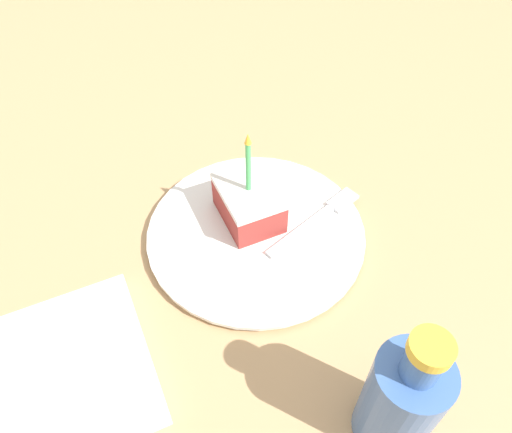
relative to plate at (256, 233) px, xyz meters
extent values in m
cube|color=tan|center=(0.03, 0.03, -0.03)|extent=(2.40, 2.40, 0.04)
cylinder|color=white|center=(0.00, 0.00, 0.00)|extent=(0.28, 0.28, 0.01)
cylinder|color=white|center=(0.00, 0.00, 0.00)|extent=(0.29, 0.29, 0.01)
cube|color=#99332D|center=(0.00, -0.03, 0.03)|extent=(0.07, 0.09, 0.05)
cube|color=silver|center=(0.00, -0.03, 0.06)|extent=(0.07, 0.09, 0.01)
cylinder|color=#4CBF66|center=(0.00, -0.03, 0.10)|extent=(0.01, 0.01, 0.08)
cone|color=yellow|center=(0.00, -0.03, 0.15)|extent=(0.01, 0.01, 0.01)
cube|color=silver|center=(-0.05, 0.03, 0.01)|extent=(0.12, 0.05, 0.00)
cube|color=silver|center=(-0.13, 0.00, 0.01)|extent=(0.05, 0.04, 0.00)
cylinder|color=#3F66A5|center=(-0.02, 0.29, 0.06)|extent=(0.07, 0.07, 0.13)
cylinder|color=#3F66A5|center=(-0.02, 0.29, 0.14)|extent=(0.03, 0.03, 0.04)
cylinder|color=gold|center=(-0.02, 0.29, 0.17)|extent=(0.04, 0.04, 0.01)
cube|color=silver|center=(0.30, 0.10, 0.00)|extent=(0.23, 0.19, 0.02)
camera|label=1|loc=(0.18, 0.39, 0.52)|focal=35.00mm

